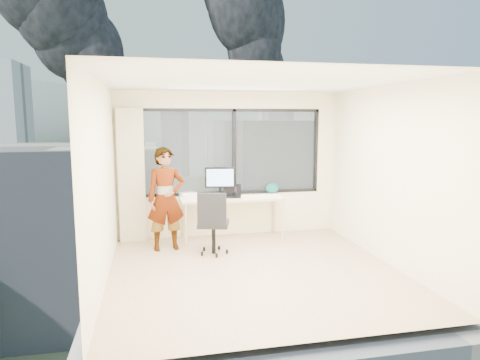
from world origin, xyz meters
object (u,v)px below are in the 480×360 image
object	(u,v)px
desk	(232,218)
laptop	(232,192)
monitor	(220,182)
person	(166,199)
game_console	(189,194)
handbag	(272,188)
chair	(213,222)

from	to	relation	value
desk	laptop	size ratio (longest dim) A/B	5.45
desk	laptop	bearing A→B (deg)	99.68
monitor	person	bearing A→B (deg)	-144.17
monitor	laptop	bearing A→B (deg)	-19.89
person	game_console	world-z (taller)	person
person	game_console	xyz separation A→B (m)	(0.42, 0.63, -0.05)
person	monitor	size ratio (longest dim) A/B	3.14
game_console	laptop	distance (m)	0.79
desk	game_console	size ratio (longest dim) A/B	6.40
desk	handbag	size ratio (longest dim) A/B	7.12
desk	chair	world-z (taller)	chair
chair	monitor	distance (m)	1.05
monitor	laptop	world-z (taller)	monitor
chair	laptop	size ratio (longest dim) A/B	3.12
chair	desk	bearing A→B (deg)	74.20
desk	chair	size ratio (longest dim) A/B	1.74
desk	handbag	distance (m)	0.96
laptop	person	bearing A→B (deg)	-149.81
person	handbag	world-z (taller)	person
game_console	monitor	bearing A→B (deg)	-35.66
desk	handbag	bearing A→B (deg)	16.79
game_console	handbag	bearing A→B (deg)	-21.88
game_console	handbag	xyz separation A→B (m)	(1.55, -0.01, 0.06)
chair	game_console	bearing A→B (deg)	120.40
desk	chair	xyz separation A→B (m)	(-0.45, -0.78, 0.14)
handbag	person	bearing A→B (deg)	-161.67
desk	person	distance (m)	1.31
person	game_console	size ratio (longest dim) A/B	5.94
monitor	handbag	distance (m)	1.02
person	desk	bearing A→B (deg)	9.50
chair	person	world-z (taller)	person
person	handbag	distance (m)	2.06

